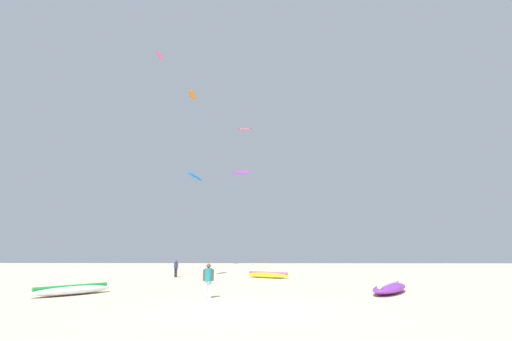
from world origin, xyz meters
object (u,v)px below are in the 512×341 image
object	(u,v)px
person_midground	(176,267)
person_foreground	(208,278)
kite_aloft_1	(160,56)
kite_aloft_0	(192,95)
kite_grounded_mid	(268,275)
kite_aloft_3	(245,129)
kite_aloft_2	(242,172)
kite_grounded_far	(72,290)
kite_aloft_4	(195,176)
kite_grounded_near	(390,288)

from	to	relation	value
person_midground	person_foreground	bearing A→B (deg)	-131.53
kite_aloft_1	kite_aloft_0	bearing A→B (deg)	83.77
kite_grounded_mid	kite_aloft_1	xyz separation A→B (m)	(-13.52, 8.83, 26.45)
kite_aloft_0	kite_aloft_1	size ratio (longest dim) A/B	1.69
kite_aloft_1	kite_aloft_3	xyz separation A→B (m)	(10.26, 13.54, -5.38)
person_midground	kite_aloft_2	distance (m)	18.10
person_foreground	kite_aloft_3	bearing A→B (deg)	-9.92
person_midground	kite_grounded_far	size ratio (longest dim) A/B	0.36
person_foreground	kite_aloft_4	bearing A→B (deg)	3.60
kite_grounded_near	kite_aloft_0	size ratio (longest dim) A/B	1.27
kite_grounded_near	kite_aloft_2	size ratio (longest dim) A/B	1.89
person_foreground	kite_grounded_far	size ratio (longest dim) A/B	0.39
kite_grounded_near	kite_aloft_2	xyz separation A→B (m)	(-9.92, 25.71, 12.18)
person_foreground	person_midground	size ratio (longest dim) A/B	1.09
kite_grounded_mid	kite_aloft_4	distance (m)	11.65
kite_grounded_mid	person_foreground	bearing A→B (deg)	-102.10
kite_aloft_1	person_midground	bearing A→B (deg)	-57.82
person_foreground	kite_grounded_mid	bearing A→B (deg)	-22.17
person_foreground	kite_aloft_2	size ratio (longest dim) A/B	0.63
kite_aloft_1	kite_grounded_near	bearing A→B (deg)	-46.09
kite_aloft_4	kite_aloft_0	bearing A→B (deg)	102.87
kite_grounded_far	kite_aloft_2	world-z (taller)	kite_aloft_2
kite_grounded_near	kite_aloft_3	xyz separation A→B (m)	(-9.98, 34.56, 21.04)
person_foreground	kite_grounded_far	bearing A→B (deg)	70.00
person_midground	kite_aloft_1	size ratio (longest dim) A/B	0.65
kite_grounded_far	kite_aloft_2	distance (m)	30.53
kite_grounded_mid	kite_grounded_far	bearing A→B (deg)	-128.54
person_midground	kite_aloft_3	size ratio (longest dim) A/B	0.64
person_foreground	kite_grounded_mid	xyz separation A→B (m)	(3.16, 14.76, -0.73)
kite_aloft_3	person_midground	bearing A→B (deg)	-103.09
kite_grounded_mid	kite_aloft_3	bearing A→B (deg)	98.30
kite_aloft_3	kite_grounded_far	bearing A→B (deg)	-101.74
kite_aloft_1	kite_aloft_4	bearing A→B (deg)	-49.53
kite_aloft_1	kite_aloft_4	distance (m)	19.93
kite_grounded_mid	kite_grounded_far	xyz separation A→B (m)	(-10.70, -13.44, -0.00)
person_foreground	kite_aloft_2	xyz separation A→B (m)	(-0.03, 28.27, 11.49)
kite_aloft_2	kite_aloft_1	bearing A→B (deg)	-155.59
kite_aloft_0	kite_aloft_2	xyz separation A→B (m)	(8.79, -9.33, -14.99)
kite_grounded_mid	kite_aloft_3	xyz separation A→B (m)	(-3.26, 22.37, 21.07)
person_midground	kite_grounded_mid	xyz separation A→B (m)	(8.33, -0.58, -0.65)
person_foreground	kite_aloft_1	xyz separation A→B (m)	(-10.36, 23.59, 25.72)
kite_aloft_3	person_foreground	bearing A→B (deg)	-89.84
kite_grounded_far	kite_aloft_4	world-z (taller)	kite_aloft_4
kite_grounded_mid	kite_aloft_2	world-z (taller)	kite_aloft_2
kite_aloft_2	kite_grounded_near	bearing A→B (deg)	-68.91
person_midground	kite_aloft_1	bearing A→B (deg)	62.04
person_foreground	person_midground	distance (m)	16.19
person_midground	kite_aloft_0	bearing A→B (deg)	39.19
kite_grounded_far	kite_aloft_3	world-z (taller)	kite_aloft_3
kite_grounded_near	kite_aloft_1	world-z (taller)	kite_aloft_1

